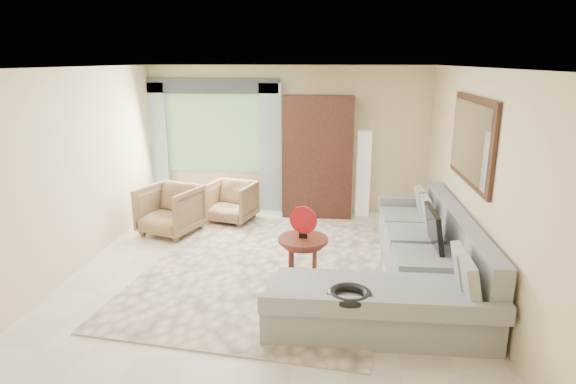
# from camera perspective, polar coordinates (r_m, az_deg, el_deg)

# --- Properties ---
(ground) EXTENTS (6.00, 6.00, 0.00)m
(ground) POSITION_cam_1_polar(r_m,az_deg,el_deg) (6.23, -2.64, -10.16)
(ground) COLOR silver
(ground) RESTS_ON ground
(area_rug) EXTENTS (3.48, 4.34, 0.02)m
(area_rug) POSITION_cam_1_polar(r_m,az_deg,el_deg) (6.51, -2.69, -8.88)
(area_rug) COLOR beige
(area_rug) RESTS_ON ground
(sectional_sofa) EXTENTS (2.30, 3.46, 0.90)m
(sectional_sofa) POSITION_cam_1_polar(r_m,az_deg,el_deg) (5.97, 14.49, -8.83)
(sectional_sofa) COLOR #92959A
(sectional_sofa) RESTS_ON ground
(tv_screen) EXTENTS (0.14, 0.74, 0.48)m
(tv_screen) POSITION_cam_1_polar(r_m,az_deg,el_deg) (6.08, 16.92, -4.15)
(tv_screen) COLOR black
(tv_screen) RESTS_ON sectional_sofa
(garden_hose) EXTENTS (0.43, 0.43, 0.09)m
(garden_hose) POSITION_cam_1_polar(r_m,az_deg,el_deg) (4.67, 7.31, -12.02)
(garden_hose) COLOR black
(garden_hose) RESTS_ON sectional_sofa
(coffee_table) EXTENTS (0.61, 0.61, 0.61)m
(coffee_table) POSITION_cam_1_polar(r_m,az_deg,el_deg) (5.93, 1.78, -8.09)
(coffee_table) COLOR #4C1D14
(coffee_table) RESTS_ON ground
(red_disc) EXTENTS (0.33, 0.11, 0.34)m
(red_disc) POSITION_cam_1_polar(r_m,az_deg,el_deg) (5.75, 1.82, -3.33)
(red_disc) COLOR #AD1117
(red_disc) RESTS_ON coffee_table
(armchair_left) EXTENTS (1.06, 1.08, 0.77)m
(armchair_left) POSITION_cam_1_polar(r_m,az_deg,el_deg) (7.85, -13.79, -2.08)
(armchair_left) COLOR #8C694C
(armchair_left) RESTS_ON ground
(armchair_right) EXTENTS (0.90, 0.91, 0.68)m
(armchair_right) POSITION_cam_1_polar(r_m,az_deg,el_deg) (8.27, -6.75, -1.16)
(armchair_right) COLOR #9F8557
(armchair_right) RESTS_ON ground
(potted_plant) EXTENTS (0.53, 0.48, 0.52)m
(potted_plant) POSITION_cam_1_polar(r_m,az_deg,el_deg) (8.82, -12.44, -0.93)
(potted_plant) COLOR #999999
(potted_plant) RESTS_ON ground
(armoire) EXTENTS (1.20, 0.55, 2.10)m
(armoire) POSITION_cam_1_polar(r_m,az_deg,el_deg) (8.44, 3.55, 4.21)
(armoire) COLOR black
(armoire) RESTS_ON ground
(floor_lamp) EXTENTS (0.24, 0.24, 1.50)m
(floor_lamp) POSITION_cam_1_polar(r_m,az_deg,el_deg) (8.58, 8.89, 2.18)
(floor_lamp) COLOR silver
(floor_lamp) RESTS_ON ground
(window) EXTENTS (1.80, 0.04, 1.40)m
(window) POSITION_cam_1_polar(r_m,az_deg,el_deg) (8.89, -8.78, 6.91)
(window) COLOR #669E59
(window) RESTS_ON wall_back
(curtain_left) EXTENTS (0.40, 0.08, 2.30)m
(curtain_left) POSITION_cam_1_polar(r_m,az_deg,el_deg) (9.16, -15.26, 5.21)
(curtain_left) COLOR #9EB7CC
(curtain_left) RESTS_ON ground
(curtain_right) EXTENTS (0.40, 0.08, 2.30)m
(curtain_right) POSITION_cam_1_polar(r_m,az_deg,el_deg) (8.65, -2.06, 5.17)
(curtain_right) COLOR #9EB7CC
(curtain_right) RESTS_ON ground
(valance) EXTENTS (2.40, 0.12, 0.26)m
(valance) POSITION_cam_1_polar(r_m,az_deg,el_deg) (8.74, -9.12, 12.36)
(valance) COLOR #1E232D
(valance) RESTS_ON wall_back
(wall_mirror) EXTENTS (0.05, 1.70, 1.05)m
(wall_mirror) POSITION_cam_1_polar(r_m,az_deg,el_deg) (6.21, 20.90, 5.73)
(wall_mirror) COLOR black
(wall_mirror) RESTS_ON wall_right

